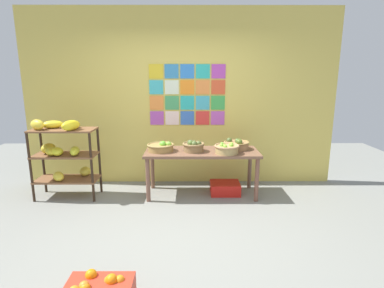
% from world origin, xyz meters
% --- Properties ---
extents(ground, '(9.58, 9.58, 0.00)m').
position_xyz_m(ground, '(0.00, 0.00, 0.00)').
color(ground, gray).
extents(back_wall_with_art, '(5.05, 0.07, 2.82)m').
position_xyz_m(back_wall_with_art, '(0.00, 1.82, 1.41)').
color(back_wall_with_art, '#D8C056').
rests_on(back_wall_with_art, ground).
extents(banana_shelf_unit, '(0.91, 0.53, 1.18)m').
position_xyz_m(banana_shelf_unit, '(-1.69, 1.12, 0.73)').
color(banana_shelf_unit, black).
rests_on(banana_shelf_unit, ground).
extents(display_table, '(1.68, 0.66, 0.69)m').
position_xyz_m(display_table, '(0.34, 1.21, 0.61)').
color(display_table, brown).
rests_on(display_table, ground).
extents(fruit_basket_back_right, '(0.40, 0.40, 0.15)m').
position_xyz_m(fruit_basket_back_right, '(-0.27, 1.20, 0.75)').
color(fruit_basket_back_right, '#9F7D43').
rests_on(fruit_basket_back_right, display_table).
extents(fruit_basket_right, '(0.32, 0.32, 0.18)m').
position_xyz_m(fruit_basket_right, '(0.21, 1.17, 0.77)').
color(fruit_basket_right, olive).
rests_on(fruit_basket_right, display_table).
extents(fruit_basket_left, '(0.36, 0.36, 0.15)m').
position_xyz_m(fruit_basket_left, '(0.69, 1.06, 0.76)').
color(fruit_basket_left, '#A78B52').
rests_on(fruit_basket_left, display_table).
extents(fruit_basket_centre, '(0.38, 0.38, 0.17)m').
position_xyz_m(fruit_basket_centre, '(0.87, 1.32, 0.76)').
color(fruit_basket_centre, '#9B7246').
rests_on(fruit_basket_centre, display_table).
extents(produce_crate_under_table, '(0.45, 0.35, 0.18)m').
position_xyz_m(produce_crate_under_table, '(0.70, 1.24, 0.09)').
color(produce_crate_under_table, red).
rests_on(produce_crate_under_table, ground).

